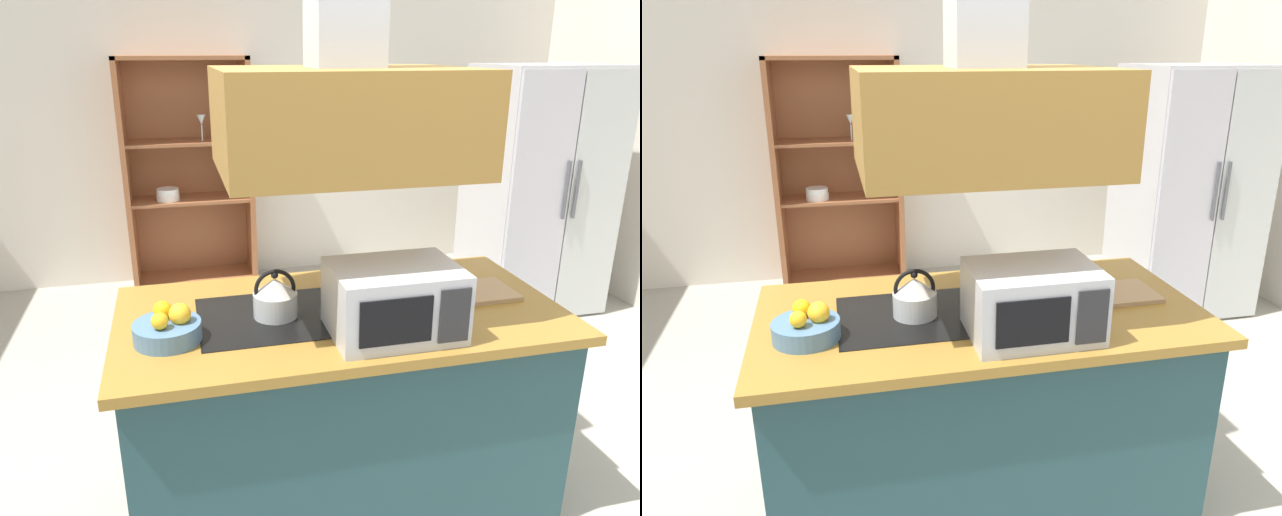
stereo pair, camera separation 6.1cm
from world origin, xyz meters
The scene contains 10 objects.
ground_plane centered at (0.00, 0.00, 0.00)m, with size 7.80×7.80×0.00m, color #9D9A8D.
wall_back centered at (0.00, 3.00, 1.35)m, with size 6.00×0.12×2.70m, color silver.
kitchen_island centered at (0.18, 0.02, 0.45)m, with size 1.77×0.91×0.90m.
range_hood centered at (0.18, 0.02, 1.76)m, with size 0.90×0.70×1.23m.
refrigerator centered at (2.18, 1.75, 0.89)m, with size 0.90×0.78×1.79m.
dish_cabinet centered at (-0.32, 2.78, 0.81)m, with size 0.99×0.40×1.84m.
kettle centered at (-0.09, 0.02, 0.98)m, with size 0.17×0.17×0.19m.
cutting_board centered at (0.77, 0.04, 0.91)m, with size 0.34×0.24×0.02m, color tan.
microwave centered at (0.31, -0.22, 1.03)m, with size 0.46×0.35×0.26m.
fruit_bowl centered at (-0.49, -0.09, 0.95)m, with size 0.24×0.24×0.14m.
Camera 2 is at (-0.37, -2.10, 1.89)m, focal length 33.51 mm.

